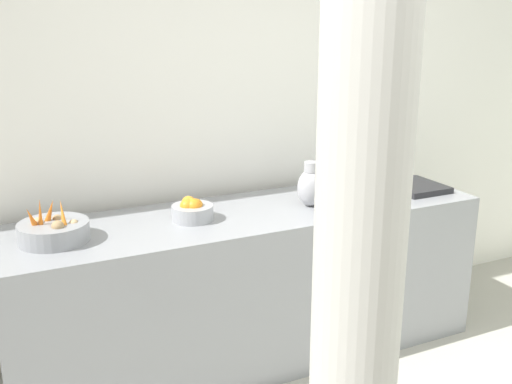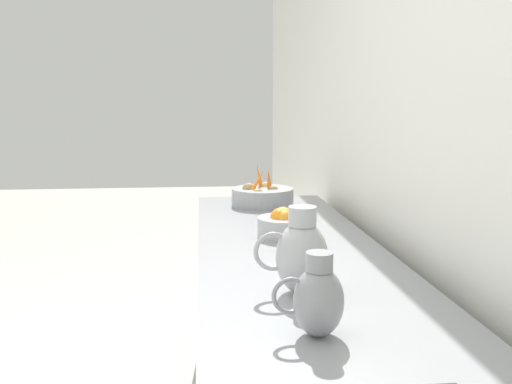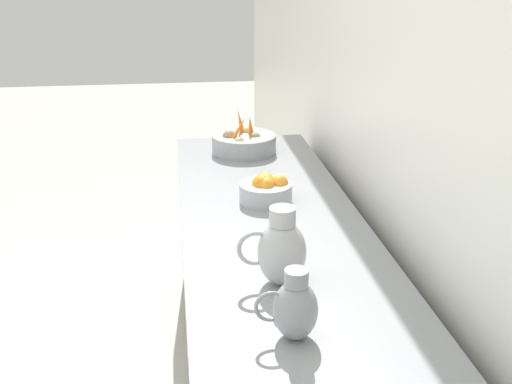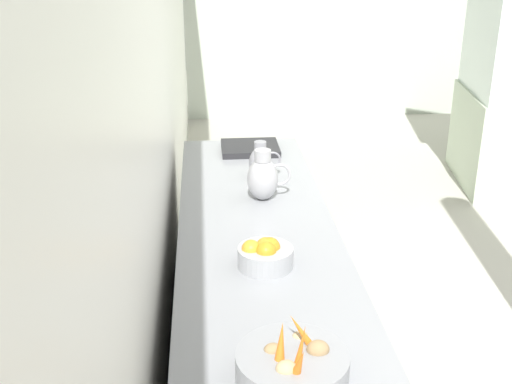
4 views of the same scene
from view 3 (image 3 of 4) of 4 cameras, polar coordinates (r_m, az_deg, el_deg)
The scene contains 6 objects.
tile_wall_left at distance 1.76m, azimuth 20.51°, elevation 8.76°, with size 0.10×8.63×3.00m, color white.
prep_counter at distance 2.48m, azimuth 2.01°, elevation -13.26°, with size 0.70×2.66×0.88m, color gray.
vegetable_colander at distance 3.19m, azimuth -1.13°, elevation 4.56°, with size 0.33×0.33×0.22m.
orange_bowl at distance 2.54m, azimuth 0.95°, elevation 0.26°, with size 0.22×0.22×0.12m.
metal_pitcher_tall at distance 1.89m, azimuth 2.32°, elevation -5.37°, with size 0.21×0.15×0.25m.
metal_pitcher_short at distance 1.65m, azimuth 3.60°, elevation -10.61°, with size 0.17×0.12×0.20m.
Camera 3 is at (-1.13, 1.80, 1.83)m, focal length 43.38 mm.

